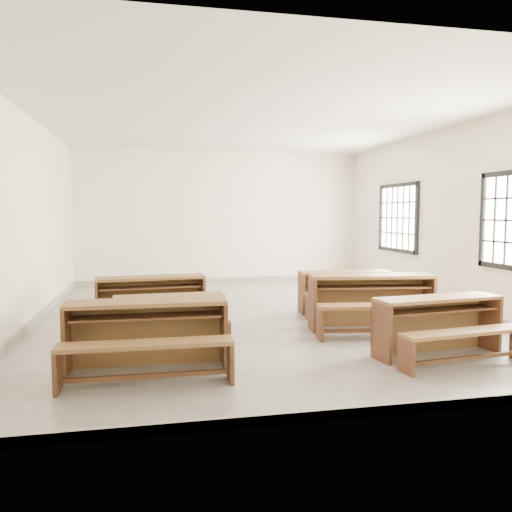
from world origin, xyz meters
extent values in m
plane|color=gray|center=(0.00, 0.00, 0.00)|extent=(8.50, 8.50, 0.00)
cube|color=silver|center=(0.00, 0.00, 3.18)|extent=(7.00, 8.50, 0.05)
cube|color=silver|center=(0.00, 4.22, 1.60)|extent=(7.00, 0.05, 3.20)
cube|color=silver|center=(0.00, -4.22, 1.60)|extent=(7.00, 0.05, 3.20)
cube|color=silver|center=(-3.48, 0.00, 1.60)|extent=(0.05, 8.50, 3.20)
cube|color=silver|center=(3.48, 0.00, 1.60)|extent=(0.05, 8.50, 3.20)
cube|color=gray|center=(0.00, 4.23, 0.05)|extent=(7.00, 0.04, 0.10)
cube|color=gray|center=(0.00, -4.23, 0.05)|extent=(7.00, 0.04, 0.10)
cube|color=gray|center=(-3.48, 0.00, 0.05)|extent=(0.04, 8.50, 0.10)
cube|color=gray|center=(3.48, 0.00, 0.05)|extent=(0.04, 8.50, 0.10)
cube|color=black|center=(3.45, -1.01, 1.60)|extent=(0.06, 0.08, 1.46)
cube|color=white|center=(3.47, 1.80, 1.60)|extent=(0.02, 1.50, 1.30)
cube|color=black|center=(3.45, 1.80, 2.29)|extent=(0.06, 1.62, 0.08)
cube|color=black|center=(3.45, 1.80, 0.91)|extent=(0.06, 1.62, 0.08)
cube|color=black|center=(3.45, 1.01, 1.60)|extent=(0.06, 0.08, 1.46)
cube|color=black|center=(3.45, 2.59, 1.60)|extent=(0.06, 0.08, 1.46)
cube|color=brown|center=(-1.73, -2.57, 0.75)|extent=(1.71, 0.45, 0.04)
cube|color=brown|center=(-1.73, -2.38, 0.36)|extent=(1.71, 0.06, 0.73)
cube|color=#502C1B|center=(-2.56, -2.56, 0.36)|extent=(0.05, 0.43, 0.73)
cube|color=#502C1B|center=(-0.90, -2.58, 0.36)|extent=(0.05, 0.43, 0.73)
cube|color=#502C1B|center=(-1.73, -2.60, 0.60)|extent=(1.58, 0.34, 0.02)
cube|color=brown|center=(-1.74, -3.10, 0.43)|extent=(1.71, 0.32, 0.04)
cube|color=#502C1B|center=(-2.57, -3.09, 0.20)|extent=(0.05, 0.30, 0.41)
cube|color=#502C1B|center=(-0.90, -3.11, 0.20)|extent=(0.05, 0.30, 0.41)
cube|color=#502C1B|center=(-1.74, -3.10, 0.11)|extent=(1.58, 0.07, 0.04)
cube|color=brown|center=(-1.46, -1.47, 0.62)|extent=(1.44, 0.43, 0.04)
cube|color=brown|center=(-1.47, -1.31, 0.30)|extent=(1.42, 0.11, 0.60)
cube|color=#502C1B|center=(-2.15, -1.51, 0.30)|extent=(0.05, 0.36, 0.60)
cube|color=#502C1B|center=(-0.77, -1.43, 0.30)|extent=(0.05, 0.36, 0.60)
cube|color=#502C1B|center=(-1.46, -1.49, 0.50)|extent=(1.33, 0.34, 0.02)
cube|color=brown|center=(-1.44, -1.91, 0.35)|extent=(1.43, 0.33, 0.04)
cube|color=#502C1B|center=(-2.13, -1.94, 0.17)|extent=(0.05, 0.25, 0.34)
cube|color=#502C1B|center=(-0.75, -1.87, 0.17)|extent=(0.05, 0.25, 0.34)
cube|color=#502C1B|center=(-1.44, -1.91, 0.09)|extent=(1.31, 0.12, 0.04)
cube|color=brown|center=(-1.70, -0.25, 0.72)|extent=(1.67, 0.55, 0.04)
cube|color=brown|center=(-1.72, -0.07, 0.35)|extent=(1.64, 0.18, 0.70)
cube|color=#502C1B|center=(-2.50, -0.32, 0.35)|extent=(0.08, 0.41, 0.70)
cube|color=#502C1B|center=(-0.91, -0.18, 0.35)|extent=(0.08, 0.41, 0.70)
cube|color=#502C1B|center=(-1.70, -0.27, 0.57)|extent=(1.54, 0.44, 0.02)
cube|color=brown|center=(-1.66, -0.75, 0.41)|extent=(1.66, 0.43, 0.04)
cube|color=#502C1B|center=(-2.46, -0.82, 0.19)|extent=(0.07, 0.29, 0.39)
cube|color=#502C1B|center=(-0.86, -0.68, 0.19)|extent=(0.07, 0.29, 0.39)
cube|color=#502C1B|center=(-1.66, -0.75, 0.10)|extent=(1.51, 0.18, 0.04)
cube|color=brown|center=(1.67, -2.68, 0.69)|extent=(1.62, 0.57, 0.04)
cube|color=brown|center=(1.65, -2.51, 0.34)|extent=(1.58, 0.22, 0.67)
cube|color=#502C1B|center=(0.91, -2.77, 0.34)|extent=(0.08, 0.40, 0.67)
cube|color=#502C1B|center=(2.44, -2.59, 0.34)|extent=(0.08, 0.40, 0.67)
cube|color=#502C1B|center=(1.68, -2.70, 0.55)|extent=(1.49, 0.46, 0.02)
cube|color=brown|center=(1.73, -3.16, 0.40)|extent=(1.60, 0.46, 0.04)
cube|color=#502C1B|center=(0.96, -3.25, 0.19)|extent=(0.07, 0.28, 0.38)
cube|color=#502C1B|center=(1.73, -3.16, 0.10)|extent=(1.46, 0.22, 0.04)
cube|color=brown|center=(1.47, -1.26, 0.79)|extent=(1.84, 0.66, 0.04)
cube|color=brown|center=(1.49, -1.06, 0.38)|extent=(1.79, 0.26, 0.76)
cube|color=#502C1B|center=(0.60, -1.16, 0.38)|extent=(0.10, 0.45, 0.76)
cube|color=#502C1B|center=(2.34, -1.37, 0.38)|extent=(0.10, 0.45, 0.76)
cube|color=#502C1B|center=(1.47, -1.28, 0.63)|extent=(1.69, 0.54, 0.02)
cube|color=brown|center=(1.40, -1.81, 0.45)|extent=(1.82, 0.53, 0.04)
cube|color=#502C1B|center=(0.53, -1.70, 0.21)|extent=(0.08, 0.32, 0.43)
cube|color=#502C1B|center=(2.27, -1.91, 0.21)|extent=(0.08, 0.32, 0.43)
cube|color=#502C1B|center=(1.40, -1.81, 0.11)|extent=(1.66, 0.26, 0.04)
cube|color=brown|center=(1.57, 0.00, 0.69)|extent=(1.61, 0.49, 0.04)
cube|color=brown|center=(1.58, 0.18, 0.34)|extent=(1.59, 0.14, 0.67)
cube|color=#502C1B|center=(0.80, 0.04, 0.34)|extent=(0.06, 0.40, 0.67)
cube|color=#502C1B|center=(2.34, -0.05, 0.34)|extent=(0.06, 0.40, 0.67)
cube|color=#502C1B|center=(1.57, -0.02, 0.56)|extent=(1.48, 0.39, 0.02)
cube|color=brown|center=(1.54, -0.49, 0.40)|extent=(1.60, 0.37, 0.04)
cube|color=#502C1B|center=(0.77, -0.44, 0.19)|extent=(0.06, 0.28, 0.38)
cube|color=#502C1B|center=(2.31, -0.53, 0.19)|extent=(0.06, 0.28, 0.38)
cube|color=#502C1B|center=(1.54, -0.49, 0.10)|extent=(1.47, 0.14, 0.04)
camera|label=1|loc=(-1.64, -8.01, 1.72)|focal=35.00mm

